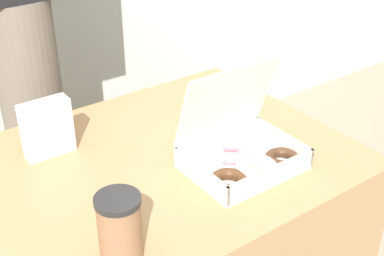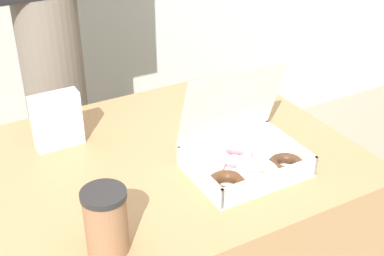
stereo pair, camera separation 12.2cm
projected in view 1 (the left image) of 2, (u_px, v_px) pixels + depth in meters
name	position (u px, v px, depth m)	size (l,w,h in m)	color
donut_box	(240.00, 155.00, 1.31)	(0.29, 0.23, 0.25)	silver
coffee_cup	(120.00, 227.00, 1.03)	(0.09, 0.09, 0.14)	#8C6042
napkin_holder	(47.00, 128.00, 1.35)	(0.13, 0.05, 0.15)	silver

